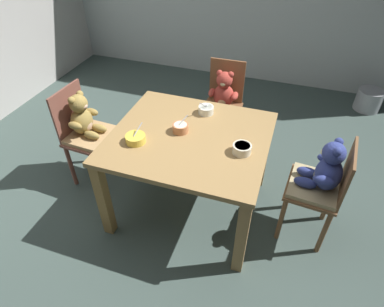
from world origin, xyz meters
TOP-DOWN VIEW (x-y plane):
  - ground_plane at (0.00, 0.00)m, footprint 5.20×5.20m
  - dining_table at (0.00, 0.00)m, footprint 1.13×1.01m
  - teddy_chair_near_right at (0.95, 0.05)m, footprint 0.40×0.43m
  - teddy_chair_near_left at (-0.96, 0.07)m, footprint 0.39×0.42m
  - teddy_chair_far_center at (0.03, 0.91)m, footprint 0.37×0.37m
  - porridge_bowl_cream_near_right at (0.39, -0.07)m, footprint 0.13×0.13m
  - porridge_bowl_terracotta_center at (-0.08, 0.03)m, footprint 0.12×0.12m
  - porridge_bowl_yellow_near_left at (-0.33, -0.19)m, footprint 0.14×0.15m
  - porridge_bowl_white_far_center at (0.02, 0.32)m, footprint 0.12×0.12m
  - metal_pail at (1.54, 2.15)m, footprint 0.30×0.30m

SIDE VIEW (x-z plane):
  - ground_plane at x=0.00m, z-range -0.04..0.00m
  - metal_pail at x=1.54m, z-range 0.00..0.25m
  - teddy_chair_far_center at x=0.03m, z-range 0.11..1.00m
  - teddy_chair_near_left at x=-0.96m, z-range 0.12..1.01m
  - teddy_chair_near_right at x=0.95m, z-range 0.13..1.01m
  - dining_table at x=0.00m, z-range 0.25..0.99m
  - porridge_bowl_yellow_near_left at x=-0.33m, z-range 0.70..0.83m
  - porridge_bowl_white_far_center at x=0.02m, z-range 0.71..0.83m
  - porridge_bowl_cream_near_right at x=0.39m, z-range 0.74..0.80m
  - porridge_bowl_terracotta_center at x=-0.08m, z-range 0.71..0.83m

